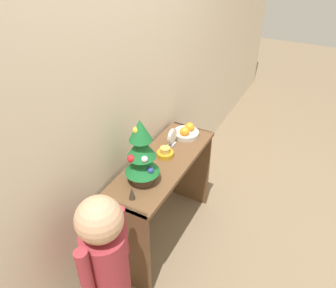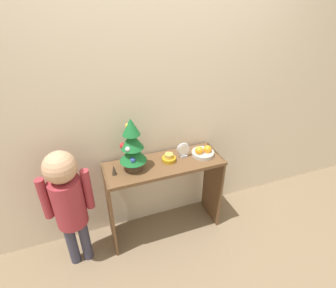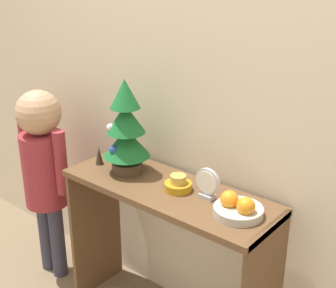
% 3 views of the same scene
% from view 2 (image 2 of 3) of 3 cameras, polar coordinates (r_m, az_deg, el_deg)
% --- Properties ---
extents(ground_plane, '(12.00, 12.00, 0.00)m').
position_cam_2_polar(ground_plane, '(2.63, 0.71, -20.33)').
color(ground_plane, '#7A664C').
extents(back_wall, '(7.00, 0.05, 2.50)m').
position_cam_2_polar(back_wall, '(2.21, -2.98, 9.40)').
color(back_wall, beige).
rests_on(back_wall, ground_plane).
extents(console_table, '(1.02, 0.37, 0.77)m').
position_cam_2_polar(console_table, '(2.35, -0.82, -8.02)').
color(console_table, brown).
rests_on(console_table, ground_plane).
extents(mini_tree, '(0.22, 0.22, 0.45)m').
position_cam_2_polar(mini_tree, '(2.07, -7.81, -0.37)').
color(mini_tree, '#4C3828').
rests_on(mini_tree, console_table).
extents(fruit_bowl, '(0.20, 0.20, 0.09)m').
position_cam_2_polar(fruit_bowl, '(2.34, 7.62, -1.76)').
color(fruit_bowl, '#B7B2A8').
rests_on(fruit_bowl, console_table).
extents(singing_bowl, '(0.12, 0.12, 0.07)m').
position_cam_2_polar(singing_bowl, '(2.24, 0.19, -3.14)').
color(singing_bowl, '#B78419').
rests_on(singing_bowl, console_table).
extents(desk_clock, '(0.12, 0.04, 0.14)m').
position_cam_2_polar(desk_clock, '(2.28, 3.38, -1.37)').
color(desk_clock, '#B2B2B7').
rests_on(desk_clock, console_table).
extents(figurine, '(0.04, 0.04, 0.09)m').
position_cam_2_polar(figurine, '(2.12, -11.70, -5.54)').
color(figurine, '#382D23').
rests_on(figurine, console_table).
extents(child_figure, '(0.37, 0.24, 1.10)m').
position_cam_2_polar(child_figure, '(2.13, -21.02, -10.93)').
color(child_figure, '#38384C').
rests_on(child_figure, ground_plane).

